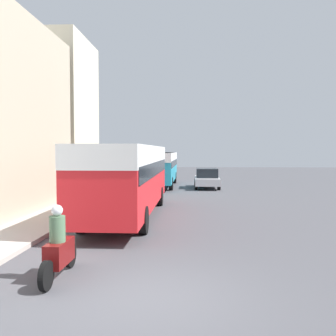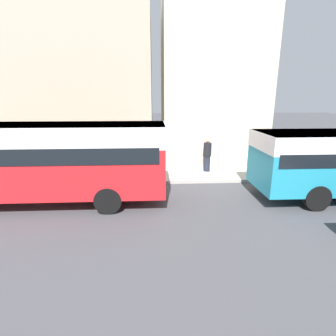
% 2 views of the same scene
% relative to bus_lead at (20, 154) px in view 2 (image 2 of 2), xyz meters
% --- Properties ---
extents(building_midblock, '(5.67, 8.62, 9.00)m').
position_rel_bus_lead_xyz_m(building_midblock, '(-7.12, 0.77, 2.45)').
color(building_midblock, '#BCAD93').
rests_on(building_midblock, ground_plane).
extents(building_far_terrace, '(5.74, 6.07, 10.52)m').
position_rel_bus_lead_xyz_m(building_far_terrace, '(-7.15, 8.80, 3.21)').
color(building_far_terrace, beige).
rests_on(building_far_terrace, ground_plane).
extents(bus_lead, '(2.53, 11.23, 3.17)m').
position_rel_bus_lead_xyz_m(bus_lead, '(0.00, 0.00, 0.00)').
color(bus_lead, red).
rests_on(bus_lead, ground_plane).
extents(pedestrian_near_curb, '(0.43, 0.43, 1.82)m').
position_rel_bus_lead_xyz_m(pedestrian_near_curb, '(-3.78, 8.10, -0.98)').
color(pedestrian_near_curb, '#232838').
rests_on(pedestrian_near_curb, sidewalk).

